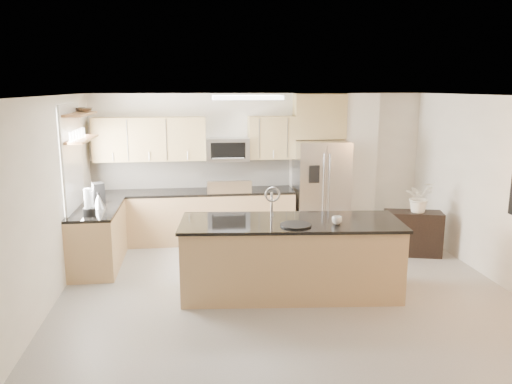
{
  "coord_description": "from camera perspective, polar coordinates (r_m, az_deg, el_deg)",
  "views": [
    {
      "loc": [
        -1.18,
        -5.71,
        2.71
      ],
      "look_at": [
        -0.31,
        1.3,
        1.22
      ],
      "focal_mm": 35.0,
      "sensor_mm": 36.0,
      "label": 1
    }
  ],
  "objects": [
    {
      "name": "floor",
      "position": [
        6.43,
        4.27,
        -13.05
      ],
      "size": [
        6.5,
        6.5,
        0.0
      ],
      "primitive_type": "plane",
      "color": "#9E9A96",
      "rests_on": "ground"
    },
    {
      "name": "ceiling",
      "position": [
        5.83,
        4.67,
        10.81
      ],
      "size": [
        6.0,
        6.5,
        0.02
      ],
      "primitive_type": "cube",
      "color": "silver",
      "rests_on": "wall_back"
    },
    {
      "name": "wall_back",
      "position": [
        9.14,
        0.41,
        3.06
      ],
      "size": [
        6.0,
        0.02,
        2.6
      ],
      "primitive_type": "cube",
      "color": "white",
      "rests_on": "floor"
    },
    {
      "name": "wall_front",
      "position": [
        3.07,
        17.08,
        -16.01
      ],
      "size": [
        6.0,
        0.02,
        2.6
      ],
      "primitive_type": "cube",
      "color": "white",
      "rests_on": "floor"
    },
    {
      "name": "wall_left",
      "position": [
        6.15,
        -24.1,
        -2.38
      ],
      "size": [
        0.02,
        6.5,
        2.6
      ],
      "primitive_type": "cube",
      "color": "white",
      "rests_on": "floor"
    },
    {
      "name": "back_counter",
      "position": [
        8.92,
        -7.16,
        -2.69
      ],
      "size": [
        3.55,
        0.66,
        1.44
      ],
      "color": "tan",
      "rests_on": "floor"
    },
    {
      "name": "left_counter",
      "position": [
        8.03,
        -17.59,
        -4.93
      ],
      "size": [
        0.66,
        1.5,
        0.92
      ],
      "color": "tan",
      "rests_on": "floor"
    },
    {
      "name": "range",
      "position": [
        8.93,
        -3.14,
        -2.6
      ],
      "size": [
        0.76,
        0.64,
        1.14
      ],
      "color": "black",
      "rests_on": "floor"
    },
    {
      "name": "upper_cabinets",
      "position": [
        8.84,
        -7.89,
        6.07
      ],
      "size": [
        3.5,
        0.33,
        0.75
      ],
      "color": "tan",
      "rests_on": "wall_back"
    },
    {
      "name": "microwave",
      "position": [
        8.84,
        -3.29,
        4.89
      ],
      "size": [
        0.76,
        0.4,
        0.4
      ],
      "color": "#B2B2B5",
      "rests_on": "upper_cabinets"
    },
    {
      "name": "refrigerator",
      "position": [
        9.05,
        7.38,
        0.23
      ],
      "size": [
        0.92,
        0.78,
        1.78
      ],
      "color": "#B2B2B5",
      "rests_on": "floor"
    },
    {
      "name": "partition_column",
      "position": [
        9.41,
        11.6,
        3.07
      ],
      "size": [
        0.6,
        0.3,
        2.6
      ],
      "primitive_type": "cube",
      "color": "silver",
      "rests_on": "floor"
    },
    {
      "name": "window",
      "position": [
        7.84,
        -20.31,
        3.41
      ],
      "size": [
        0.04,
        1.15,
        1.65
      ],
      "color": "white",
      "rests_on": "wall_left"
    },
    {
      "name": "shelf_lower",
      "position": [
        7.87,
        -19.4,
        5.72
      ],
      "size": [
        0.3,
        1.2,
        0.04
      ],
      "primitive_type": "cube",
      "color": "olive",
      "rests_on": "wall_left"
    },
    {
      "name": "shelf_upper",
      "position": [
        7.85,
        -19.59,
        8.4
      ],
      "size": [
        0.3,
        1.2,
        0.04
      ],
      "primitive_type": "cube",
      "color": "olive",
      "rests_on": "wall_left"
    },
    {
      "name": "ceiling_fixture",
      "position": [
        7.35,
        -1.02,
        10.76
      ],
      "size": [
        1.0,
        0.5,
        0.06
      ],
      "primitive_type": "cube",
      "color": "white",
      "rests_on": "ceiling"
    },
    {
      "name": "island",
      "position": [
        6.68,
        3.94,
        -7.41
      ],
      "size": [
        2.96,
        1.29,
        1.42
      ],
      "rotation": [
        0.0,
        0.0,
        -0.09
      ],
      "color": "tan",
      "rests_on": "floor"
    },
    {
      "name": "credenza",
      "position": [
        8.58,
        17.46,
        -4.52
      ],
      "size": [
        0.97,
        0.59,
        0.73
      ],
      "primitive_type": "cube",
      "rotation": [
        0.0,
        0.0,
        -0.25
      ],
      "color": "black",
      "rests_on": "floor"
    },
    {
      "name": "cup",
      "position": [
        6.45,
        9.23,
        -3.2
      ],
      "size": [
        0.14,
        0.14,
        0.1
      ],
      "primitive_type": "imported",
      "rotation": [
        0.0,
        0.0,
        -0.1
      ],
      "color": "silver",
      "rests_on": "island"
    },
    {
      "name": "platter",
      "position": [
        6.31,
        4.56,
        -3.79
      ],
      "size": [
        0.47,
        0.47,
        0.02
      ],
      "primitive_type": "cylinder",
      "rotation": [
        0.0,
        0.0,
        -0.21
      ],
      "color": "black",
      "rests_on": "island"
    },
    {
      "name": "blender",
      "position": [
        7.41,
        -18.55,
        -1.32
      ],
      "size": [
        0.17,
        0.17,
        0.4
      ],
      "color": "black",
      "rests_on": "left_counter"
    },
    {
      "name": "kettle",
      "position": [
        7.83,
        -17.55,
        -1.01
      ],
      "size": [
        0.2,
        0.2,
        0.25
      ],
      "color": "#B2B2B5",
      "rests_on": "left_counter"
    },
    {
      "name": "coffee_maker",
      "position": [
        8.22,
        -17.56,
        -0.14
      ],
      "size": [
        0.23,
        0.25,
        0.31
      ],
      "color": "black",
      "rests_on": "left_counter"
    },
    {
      "name": "bowl",
      "position": [
        8.2,
        -19.08,
        8.98
      ],
      "size": [
        0.46,
        0.46,
        0.09
      ],
      "primitive_type": "imported",
      "rotation": [
        0.0,
        0.0,
        0.41
      ],
      "color": "#B2B2B5",
      "rests_on": "shelf_upper"
    },
    {
      "name": "flower_vase",
      "position": [
        8.42,
        18.21,
        0.3
      ],
      "size": [
        0.85,
        0.81,
        0.75
      ],
      "primitive_type": "imported",
      "rotation": [
        0.0,
        0.0,
        0.42
      ],
      "color": "white",
      "rests_on": "credenza"
    }
  ]
}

